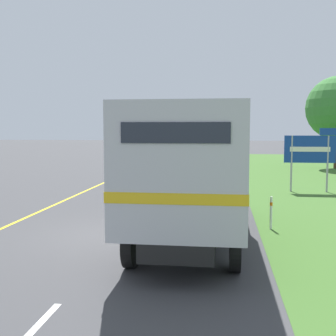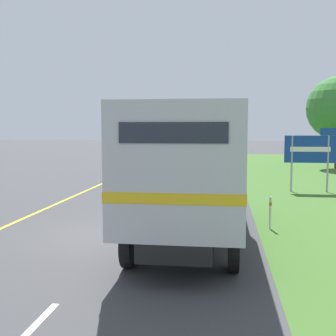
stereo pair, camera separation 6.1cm
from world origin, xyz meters
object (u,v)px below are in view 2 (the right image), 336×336
object	(u,v)px
horse_trailer_truck	(190,167)
delineator_post	(270,212)
highway_sign	(311,151)
lead_car_white	(148,161)

from	to	relation	value
horse_trailer_truck	delineator_post	world-z (taller)	horse_trailer_truck
highway_sign	horse_trailer_truck	bearing A→B (deg)	-117.71
lead_car_white	delineator_post	size ratio (longest dim) A/B	4.40
delineator_post	lead_car_white	bearing A→B (deg)	114.73
lead_car_white	highway_sign	size ratio (longest dim) A/B	1.42
horse_trailer_truck	lead_car_white	world-z (taller)	horse_trailer_truck
horse_trailer_truck	delineator_post	distance (m)	2.98
horse_trailer_truck	highway_sign	distance (m)	10.36
horse_trailer_truck	highway_sign	size ratio (longest dim) A/B	2.70
horse_trailer_truck	lead_car_white	distance (m)	14.85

